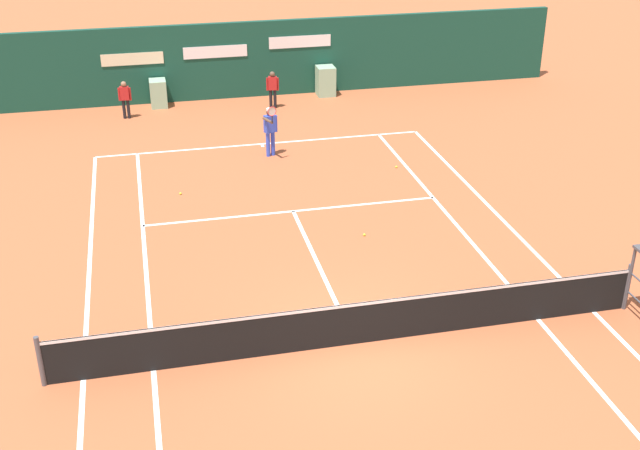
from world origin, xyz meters
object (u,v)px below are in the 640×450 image
Objects in this scene: ball_kid_centre_post at (125,97)px; tennis_ball_mid_court at (364,235)px; tennis_ball_near_service_line at (180,193)px; ball_kid_right_post at (273,87)px; tennis_ball_by_sideline at (396,167)px; player_on_baseline at (270,127)px.

ball_kid_centre_post is 12.25m from tennis_ball_mid_court.
ball_kid_centre_post is 7.31m from tennis_ball_near_service_line.
tennis_ball_mid_court is at bearing -39.86° from tennis_ball_near_service_line.
ball_kid_right_post is 5.28m from ball_kid_centre_post.
player_on_baseline is at bearing 152.46° from tennis_ball_by_sideline.
player_on_baseline reaches higher than ball_kid_centre_post.
ball_kid_centre_post is at bearing 140.14° from tennis_ball_by_sideline.
player_on_baseline is 1.33× the size of ball_kid_centre_post.
ball_kid_right_post is at bearing 61.30° from tennis_ball_near_service_line.
tennis_ball_mid_court is at bearing 82.37° from player_on_baseline.
tennis_ball_by_sideline is 6.58m from tennis_ball_near_service_line.
ball_kid_centre_post is at bearing 9.19° from ball_kid_right_post.
ball_kid_right_post reaches higher than tennis_ball_near_service_line.
ball_kid_centre_post is 10.35m from tennis_ball_by_sideline.
tennis_ball_by_sideline is (2.65, -6.62, -0.76)m from ball_kid_right_post.
tennis_ball_mid_court is (-2.19, -4.18, 0.00)m from tennis_ball_by_sideline.
ball_kid_right_post is at bearing -174.56° from ball_kid_centre_post.
player_on_baseline is 26.40× the size of tennis_ball_mid_court.
ball_kid_right_post is at bearing 111.80° from tennis_ball_by_sideline.
ball_kid_centre_post is at bearing 117.98° from tennis_ball_mid_court.
tennis_ball_by_sideline is 4.72m from tennis_ball_mid_court.
ball_kid_centre_post is (-5.28, -0.00, -0.01)m from ball_kid_right_post.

